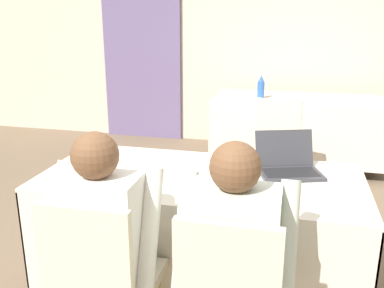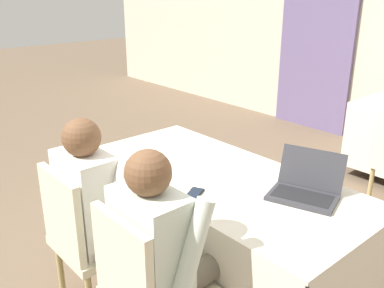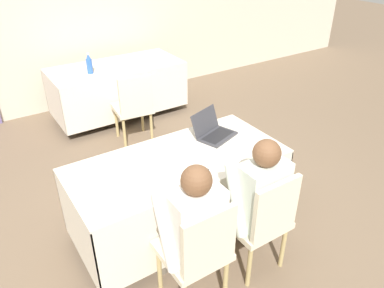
{
  "view_description": "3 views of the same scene",
  "coord_description": "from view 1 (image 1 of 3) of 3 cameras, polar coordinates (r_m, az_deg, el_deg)",
  "views": [
    {
      "loc": [
        0.49,
        -2.21,
        1.63
      ],
      "look_at": [
        0.0,
        -0.21,
        1.0
      ],
      "focal_mm": 40.0,
      "sensor_mm": 36.0,
      "label": 1
    },
    {
      "loc": [
        1.61,
        -1.62,
        1.8
      ],
      "look_at": [
        0.0,
        -0.21,
        1.0
      ],
      "focal_mm": 40.0,
      "sensor_mm": 36.0,
      "label": 2
    },
    {
      "loc": [
        -1.32,
        -2.23,
        2.42
      ],
      "look_at": [
        0.0,
        -0.21,
        1.0
      ],
      "focal_mm": 35.0,
      "sensor_mm": 36.0,
      "label": 3
    }
  ],
  "objects": [
    {
      "name": "wall_back",
      "position": [
        5.5,
        8.87,
        13.81
      ],
      "size": [
        12.0,
        0.06,
        2.7
      ],
      "color": "beige",
      "rests_on": "ground_plane"
    },
    {
      "name": "water_bottle",
      "position": [
        4.69,
        9.17,
        7.45
      ],
      "size": [
        0.08,
        0.08,
        0.27
      ],
      "color": "#2D5BB7",
      "rests_on": "conference_table_far"
    },
    {
      "name": "person_checkered_shirt",
      "position": [
        2.01,
        -11.06,
        -11.89
      ],
      "size": [
        0.5,
        0.52,
        1.18
      ],
      "rotation": [
        0.0,
        0.0,
        3.14
      ],
      "color": "#665B4C",
      "rests_on": "ground_plane"
    },
    {
      "name": "curtain_panel",
      "position": [
        5.78,
        -6.78,
        13.78
      ],
      "size": [
        1.05,
        0.04,
        2.65
      ],
      "color": "slate",
      "rests_on": "ground_plane"
    },
    {
      "name": "conference_table_far",
      "position": [
        4.84,
        13.8,
        3.84
      ],
      "size": [
        1.81,
        0.84,
        0.75
      ],
      "color": "beige",
      "rests_on": "ground_plane"
    },
    {
      "name": "paper_beside_laptop",
      "position": [
        2.66,
        -9.93,
        -2.59
      ],
      "size": [
        0.29,
        0.34,
        0.0
      ],
      "rotation": [
        0.0,
        0.0,
        0.3
      ],
      "color": "white",
      "rests_on": "conference_table_near"
    },
    {
      "name": "person_white_shirt",
      "position": [
        1.87,
        5.76,
        -14.09
      ],
      "size": [
        0.5,
        0.52,
        1.18
      ],
      "rotation": [
        0.0,
        0.0,
        3.14
      ],
      "color": "#665B4C",
      "rests_on": "ground_plane"
    },
    {
      "name": "conference_table_near",
      "position": [
        2.5,
        1.16,
        -8.07
      ],
      "size": [
        1.81,
        0.84,
        0.75
      ],
      "color": "beige",
      "rests_on": "ground_plane"
    },
    {
      "name": "laptop",
      "position": [
        2.52,
        12.75,
        -2.86
      ],
      "size": [
        0.42,
        0.39,
        0.22
      ],
      "rotation": [
        0.0,
        0.0,
        0.33
      ],
      "color": "#333338",
      "rests_on": "conference_table_near"
    },
    {
      "name": "chair_far_spare",
      "position": [
        4.04,
        11.52,
        0.5
      ],
      "size": [
        0.49,
        0.49,
        0.92
      ],
      "rotation": [
        0.0,
        0.0,
        3.01
      ],
      "color": "tan",
      "rests_on": "ground_plane"
    },
    {
      "name": "chair_near_left",
      "position": [
        2.02,
        -12.07,
        -17.22
      ],
      "size": [
        0.44,
        0.44,
        0.92
      ],
      "rotation": [
        0.0,
        0.0,
        3.14
      ],
      "color": "tan",
      "rests_on": "ground_plane"
    },
    {
      "name": "cell_phone",
      "position": [
        2.16,
        1.89,
        -6.85
      ],
      "size": [
        0.13,
        0.16,
        0.01
      ],
      "rotation": [
        0.0,
        0.0,
        0.48
      ],
      "color": "black",
      "rests_on": "conference_table_near"
    }
  ]
}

